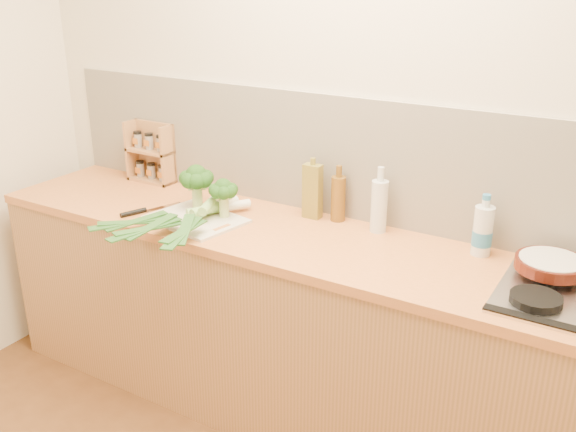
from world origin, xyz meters
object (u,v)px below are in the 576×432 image
chefs_knife (141,211)px  chopping_board (196,219)px  skillet (552,264)px  spice_rack (152,156)px

chefs_knife → chopping_board: bearing=32.2°
chefs_knife → skillet: 1.74m
chopping_board → chefs_knife: bearing=-158.3°
chopping_board → skillet: skillet is taller
skillet → spice_rack: 2.00m
chopping_board → skillet: (1.45, 0.20, 0.05)m
chopping_board → skillet: bearing=18.4°
chopping_board → chefs_knife: size_ratio=1.36×
chefs_knife → skillet: bearing=29.4°
chopping_board → spice_rack: 0.66m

